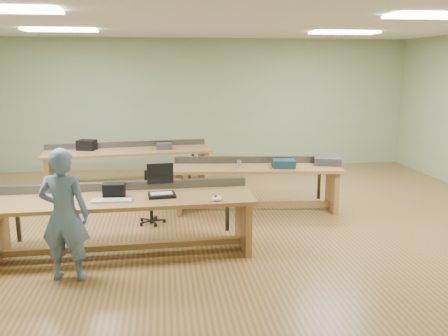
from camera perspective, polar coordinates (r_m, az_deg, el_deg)
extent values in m
plane|color=#9A663A|center=(7.53, -0.71, -6.26)|extent=(10.00, 10.00, 0.00)
plane|color=silver|center=(7.16, -0.78, 17.14)|extent=(10.00, 10.00, 0.00)
cube|color=#8FA87F|center=(11.15, -3.17, 7.66)|extent=(10.00, 0.04, 3.00)
cube|color=#8FA87F|center=(3.32, 7.39, -3.40)|extent=(10.00, 0.04, 3.00)
cube|color=white|center=(5.86, -25.08, 16.83)|extent=(1.20, 0.50, 0.03)
cube|color=white|center=(8.77, -19.11, 15.40)|extent=(1.20, 0.50, 0.03)
cube|color=white|center=(6.53, 24.31, 16.31)|extent=(1.20, 0.50, 0.03)
cube|color=white|center=(9.23, 14.26, 15.49)|extent=(1.20, 0.50, 0.03)
cube|color=#9E7F43|center=(6.14, -12.00, -3.76)|extent=(3.32, 0.96, 0.05)
cube|color=#9E7F43|center=(6.35, 2.31, -6.49)|extent=(0.10, 0.78, 0.70)
cube|color=#9E7F43|center=(6.33, -11.75, -9.21)|extent=(3.00, 0.18, 0.08)
cube|color=#484B4E|center=(6.50, -11.86, -2.12)|extent=(3.29, 0.17, 0.11)
cube|color=#9E7F43|center=(7.85, 3.95, -0.02)|extent=(2.81, 1.01, 0.05)
cube|color=#9E7F43|center=(7.92, -5.33, -2.73)|extent=(0.14, 0.64, 0.70)
cube|color=#9E7F43|center=(8.16, 12.87, -2.54)|extent=(0.14, 0.64, 0.70)
cube|color=#9E7F43|center=(8.01, 3.88, -4.39)|extent=(2.45, 0.35, 0.08)
cube|color=#484B4E|center=(8.15, 3.74, 1.02)|extent=(2.75, 0.36, 0.11)
cube|color=#9E7F43|center=(9.55, -11.45, 1.97)|extent=(3.29, 1.20, 0.05)
cube|color=#9E7F43|center=(9.69, -20.30, -0.68)|extent=(0.16, 0.76, 0.70)
cube|color=#9E7F43|center=(9.79, -2.50, 0.22)|extent=(0.16, 0.76, 0.70)
cube|color=#9E7F43|center=(9.68, -11.29, -1.68)|extent=(2.91, 0.42, 0.08)
cube|color=#484B4E|center=(9.92, -11.57, 2.81)|extent=(3.21, 0.43, 0.11)
imported|color=slate|center=(5.58, -18.66, -5.37)|extent=(0.61, 0.45, 1.52)
cube|color=black|center=(6.11, -7.51, -3.23)|extent=(0.37, 0.31, 0.04)
cube|color=black|center=(6.18, -7.69, -0.67)|extent=(0.34, 0.05, 0.27)
cube|color=beige|center=(5.99, -13.34, -3.84)|extent=(0.50, 0.19, 0.03)
ellipsoid|color=white|center=(5.87, -0.87, -3.65)|extent=(0.13, 0.15, 0.06)
cube|color=black|center=(6.15, -13.08, -2.65)|extent=(0.28, 0.18, 0.18)
cylinder|color=black|center=(7.41, -8.72, -5.14)|extent=(0.05, 0.05, 0.39)
cube|color=black|center=(7.34, -8.77, -3.56)|extent=(0.49, 0.49, 0.05)
cube|color=black|center=(7.45, -8.25, -1.63)|extent=(0.34, 0.18, 0.34)
cylinder|color=black|center=(7.46, -8.68, -6.37)|extent=(0.56, 0.56, 0.05)
cube|color=#12333D|center=(7.82, 7.22, 0.53)|extent=(0.40, 0.33, 0.13)
cube|color=#333335|center=(8.17, 12.38, 0.82)|extent=(0.51, 0.40, 0.12)
imported|color=#333335|center=(7.79, 6.16, 0.39)|extent=(0.16, 0.16, 0.10)
cylinder|color=silver|center=(7.70, 1.82, 0.45)|extent=(0.08, 0.08, 0.13)
cube|color=black|center=(9.75, -16.18, 2.67)|extent=(0.41, 0.34, 0.20)
cube|color=#333335|center=(9.54, -7.21, 2.63)|extent=(0.32, 0.24, 0.12)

